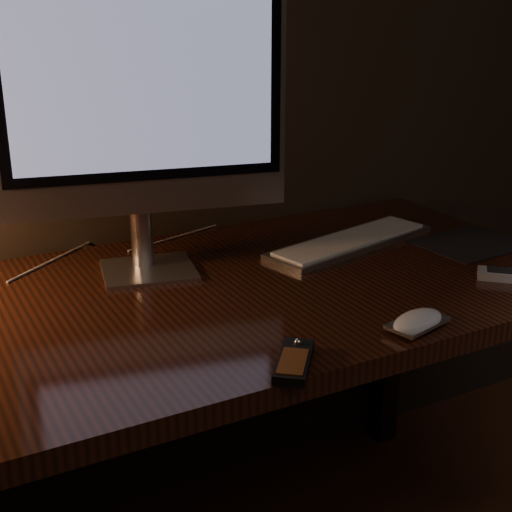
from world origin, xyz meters
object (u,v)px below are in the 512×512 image
desk (185,340)px  keyboard (351,241)px  media_remote (294,361)px  mouse (417,324)px  monitor (140,99)px

desk → keyboard: (0.43, 0.03, 0.14)m
keyboard → media_remote: media_remote is taller
keyboard → mouse: mouse is taller
mouse → media_remote: size_ratio=0.85×
desk → media_remote: bearing=-87.8°
monitor → media_remote: monitor is taller
desk → mouse: size_ratio=14.04×
keyboard → mouse: size_ratio=3.94×
keyboard → media_remote: 0.61m
media_remote → keyboard: bearing=-4.8°
desk → mouse: (0.27, -0.39, 0.14)m
desk → media_remote: 0.43m
monitor → mouse: 0.66m
mouse → monitor: bearing=108.8°
monitor → media_remote: 0.60m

